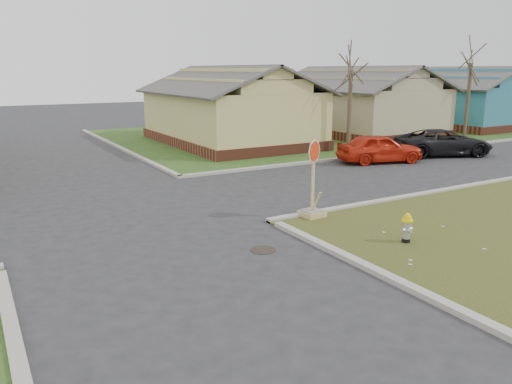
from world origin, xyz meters
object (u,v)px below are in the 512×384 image
red_sedan (380,148)px  fire_hydrant (407,226)px  stop_sign (312,200)px  dark_pickup (444,142)px

red_sedan → fire_hydrant: bearing=156.2°
fire_hydrant → stop_sign: size_ratio=0.33×
fire_hydrant → dark_pickup: (12.11, 8.93, 0.21)m
dark_pickup → fire_hydrant: bearing=149.4°
dark_pickup → red_sedan: bearing=111.0°
stop_sign → red_sedan: bearing=31.7°
fire_hydrant → stop_sign: (-0.70, 3.12, 0.08)m
fire_hydrant → red_sedan: bearing=50.0°
fire_hydrant → dark_pickup: bearing=36.8°
fire_hydrant → stop_sign: 3.20m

